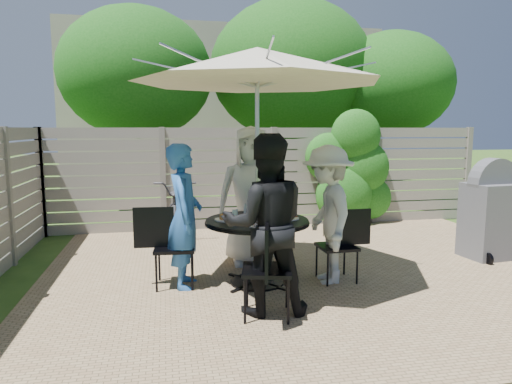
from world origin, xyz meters
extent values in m
plane|color=#2F4D18|center=(0.00, 0.00, 0.00)|extent=(60.00, 60.00, 0.00)
cube|color=tan|center=(0.00, 0.50, 0.01)|extent=(7.00, 6.00, 0.02)
cube|color=gray|center=(0.00, 3.00, 0.93)|extent=(8.00, 0.10, 1.85)
ellipsoid|color=#1A5713|center=(1.40, 2.85, 0.90)|extent=(1.20, 0.70, 1.80)
cube|color=#A79B8B|center=(0.00, 12.00, 2.50)|extent=(10.00, 6.00, 5.00)
ellipsoid|color=#154E12|center=(-2.50, 5.00, 2.97)|extent=(3.20, 3.20, 2.72)
ellipsoid|color=#154E12|center=(1.00, 5.50, 3.18)|extent=(3.80, 3.80, 3.23)
ellipsoid|color=#154E12|center=(3.20, 4.80, 2.83)|extent=(2.80, 2.80, 2.38)
cylinder|color=black|center=(-0.93, -0.05, 0.76)|extent=(1.30, 1.30, 0.03)
cylinder|color=black|center=(-0.93, -0.05, 0.38)|extent=(0.08, 0.08, 0.76)
cylinder|color=black|center=(-0.93, -0.05, 0.02)|extent=(0.64, 0.64, 0.04)
cylinder|color=silver|center=(-0.93, -0.05, 1.28)|extent=(0.05, 0.05, 2.57)
cone|color=beige|center=(-0.93, -0.05, 2.51)|extent=(3.06, 3.06, 0.39)
cube|color=black|center=(-0.83, 0.89, 0.43)|extent=(0.47, 0.47, 0.03)
cube|color=black|center=(-0.81, 1.11, 0.67)|extent=(0.07, 0.43, 0.43)
imported|color=silver|center=(-0.85, 0.77, 0.93)|extent=(0.96, 0.68, 1.86)
cube|color=black|center=(-1.88, 0.05, 0.46)|extent=(0.48, 0.48, 0.04)
cube|color=black|center=(-2.10, 0.06, 0.71)|extent=(0.45, 0.06, 0.46)
imported|color=#2760AC|center=(-1.76, 0.03, 0.83)|extent=(0.46, 0.64, 1.66)
cube|color=black|center=(-1.03, -1.00, 0.48)|extent=(0.56, 0.56, 0.04)
cube|color=black|center=(-1.08, -1.22, 0.73)|extent=(0.14, 0.46, 0.48)
imported|color=black|center=(-1.01, -0.88, 0.89)|extent=(0.93, 0.76, 1.78)
cube|color=black|center=(0.02, -0.15, 0.43)|extent=(0.43, 0.43, 0.03)
cube|color=black|center=(0.23, -0.14, 0.66)|extent=(0.42, 0.04, 0.43)
imported|color=beige|center=(-0.10, -0.13, 0.82)|extent=(0.71, 1.11, 1.64)
cylinder|color=white|center=(-0.89, 0.31, 0.79)|extent=(0.26, 0.26, 0.01)
cylinder|color=#9C5F2D|center=(-0.89, 0.31, 0.82)|extent=(0.15, 0.15, 0.05)
cylinder|color=white|center=(-1.29, -0.01, 0.79)|extent=(0.26, 0.26, 0.01)
cylinder|color=#9C5F2D|center=(-1.29, -0.01, 0.82)|extent=(0.15, 0.15, 0.05)
cylinder|color=white|center=(-0.97, -0.41, 0.79)|extent=(0.26, 0.26, 0.01)
cylinder|color=#9C5F2D|center=(-0.97, -0.41, 0.82)|extent=(0.15, 0.15, 0.05)
cylinder|color=white|center=(-0.57, -0.09, 0.79)|extent=(0.26, 0.26, 0.01)
cylinder|color=#9C5F2D|center=(-0.57, -0.09, 0.82)|extent=(0.15, 0.15, 0.05)
cylinder|color=silver|center=(-1.01, 0.22, 0.85)|extent=(0.07, 0.07, 0.14)
cylinder|color=silver|center=(-1.20, -0.13, 0.85)|extent=(0.07, 0.07, 0.14)
cylinder|color=silver|center=(-0.85, -0.32, 0.85)|extent=(0.07, 0.07, 0.14)
cylinder|color=silver|center=(-0.66, 0.03, 0.85)|extent=(0.07, 0.07, 0.14)
cylinder|color=#59280C|center=(-0.98, 0.00, 0.86)|extent=(0.09, 0.09, 0.16)
cylinder|color=#C6B293|center=(-0.81, 0.16, 0.84)|extent=(0.08, 0.08, 0.12)
imported|color=#333338|center=(-1.79, 2.60, 0.50)|extent=(0.75, 1.92, 1.00)
cube|color=#525357|center=(2.50, 0.38, 0.53)|extent=(0.74, 0.60, 1.07)
cylinder|color=#525357|center=(2.50, 0.38, 1.07)|extent=(0.72, 0.28, 0.70)
camera|label=1|loc=(-1.96, -5.12, 1.82)|focal=32.00mm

